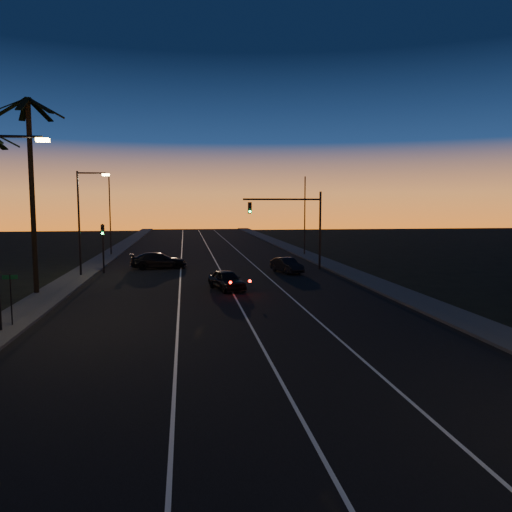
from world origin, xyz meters
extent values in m
cube|color=black|center=(0.00, 30.00, 0.01)|extent=(20.00, 170.00, 0.01)
cube|color=#3A3937|center=(-11.20, 30.00, 0.08)|extent=(2.40, 170.00, 0.16)
cube|color=#3A3937|center=(11.20, 30.00, 0.08)|extent=(2.40, 170.00, 0.16)
cube|color=silver|center=(-3.00, 30.00, 0.02)|extent=(0.12, 160.00, 0.01)
cube|color=silver|center=(0.50, 30.00, 0.02)|extent=(0.12, 160.00, 0.01)
cube|color=silver|center=(4.00, 30.00, 0.02)|extent=(0.12, 160.00, 0.01)
cylinder|color=black|center=(-12.20, 30.00, 6.25)|extent=(0.32, 0.32, 12.50)
cube|color=black|center=(-11.17, 30.26, 11.94)|extent=(2.18, 0.92, 1.18)
cube|color=black|center=(-11.76, 30.97, 11.94)|extent=(1.25, 2.12, 1.18)
cube|color=black|center=(-12.68, 30.94, 11.94)|extent=(1.34, 2.09, 1.18)
cube|color=black|center=(-13.24, 30.21, 11.94)|extent=(2.18, 0.82, 1.18)
cube|color=black|center=(-13.01, 29.32, 11.94)|extent=(1.90, 1.69, 1.18)
cube|color=black|center=(-12.17, 28.94, 11.94)|extent=(0.45, 2.16, 1.18)
cube|color=black|center=(-11.35, 29.36, 11.94)|extent=(1.95, 1.61, 1.18)
cylinder|color=black|center=(-9.90, 20.00, 8.85)|extent=(2.20, 0.12, 0.12)
cube|color=#E7BC5C|center=(-8.80, 20.00, 8.72)|extent=(0.55, 0.26, 0.16)
cylinder|color=black|center=(-11.00, 38.00, 4.25)|extent=(0.16, 0.16, 8.50)
cylinder|color=black|center=(-9.90, 38.00, 8.35)|extent=(2.20, 0.12, 0.12)
cube|color=#E7BC5C|center=(-8.80, 38.00, 8.22)|extent=(0.55, 0.26, 0.16)
cylinder|color=black|center=(-10.80, 21.00, 1.30)|extent=(0.06, 0.06, 2.60)
cube|color=#0B4720|center=(-10.80, 21.00, 2.45)|extent=(0.70, 0.03, 0.20)
cylinder|color=black|center=(9.50, 40.00, 3.50)|extent=(0.20, 0.20, 7.00)
cylinder|color=black|center=(6.00, 40.00, 6.30)|extent=(7.00, 0.16, 0.16)
cube|color=black|center=(3.10, 40.00, 5.55)|extent=(0.32, 0.28, 1.00)
sphere|color=black|center=(3.10, 39.83, 5.87)|extent=(0.20, 0.20, 0.20)
sphere|color=black|center=(3.10, 39.83, 5.55)|extent=(0.20, 0.20, 0.20)
sphere|color=#14FF59|center=(3.10, 39.83, 5.23)|extent=(0.20, 0.20, 0.20)
cylinder|color=black|center=(-9.50, 40.00, 2.10)|extent=(0.14, 0.14, 4.20)
cube|color=black|center=(-9.50, 40.00, 3.70)|extent=(0.28, 0.25, 0.90)
sphere|color=black|center=(-9.50, 39.85, 3.98)|extent=(0.18, 0.18, 0.18)
sphere|color=black|center=(-9.50, 39.85, 3.70)|extent=(0.18, 0.18, 0.18)
sphere|color=#14FF59|center=(-9.50, 39.85, 3.42)|extent=(0.18, 0.18, 0.18)
cylinder|color=black|center=(-11.00, 55.00, 4.50)|extent=(0.14, 0.14, 9.00)
cylinder|color=black|center=(11.00, 52.00, 4.50)|extent=(0.14, 0.14, 9.00)
imported|color=black|center=(0.21, 30.13, 0.69)|extent=(2.68, 4.27, 1.36)
sphere|color=#FF0F05|center=(0.24, 27.67, 0.90)|extent=(0.18, 0.18, 0.18)
sphere|color=#FF0F05|center=(1.54, 28.06, 0.90)|extent=(0.18, 0.18, 0.18)
imported|color=black|center=(6.04, 37.98, 0.65)|extent=(2.41, 4.09, 1.27)
imported|color=black|center=(-5.02, 42.42, 0.75)|extent=(5.31, 2.68, 1.48)
camera|label=1|loc=(-2.60, -3.68, 5.88)|focal=35.00mm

